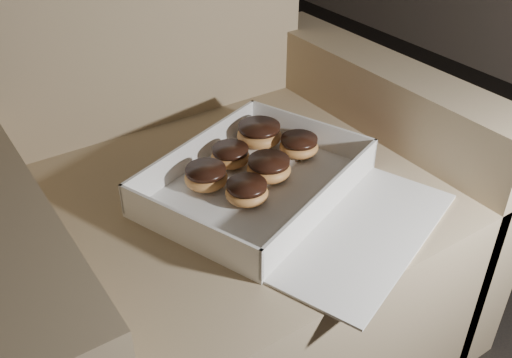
{
  "coord_description": "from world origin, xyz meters",
  "views": [
    {
      "loc": [
        -0.27,
        -0.84,
        1.08
      ],
      "look_at": [
        0.23,
        -0.1,
        0.47
      ],
      "focal_mm": 40.0,
      "sensor_mm": 36.0,
      "label": 1
    }
  ],
  "objects": [
    {
      "name": "donut_f",
      "position": [
        0.27,
        -0.09,
        0.48
      ],
      "size": [
        0.09,
        0.09,
        0.04
      ],
      "color": "#D09248",
      "rests_on": "bakery_box"
    },
    {
      "name": "donut_d",
      "position": [
        0.37,
        -0.05,
        0.48
      ],
      "size": [
        0.08,
        0.08,
        0.04
      ],
      "color": "#D09248",
      "rests_on": "bakery_box"
    },
    {
      "name": "donut_a",
      "position": [
        0.15,
        -0.05,
        0.48
      ],
      "size": [
        0.08,
        0.08,
        0.04
      ],
      "color": "#D09248",
      "rests_on": "bakery_box"
    },
    {
      "name": "donut_b",
      "position": [
        0.19,
        -0.13,
        0.48
      ],
      "size": [
        0.08,
        0.08,
        0.04
      ],
      "color": "#D09248",
      "rests_on": "bakery_box"
    },
    {
      "name": "bakery_box",
      "position": [
        0.25,
        -0.14,
        0.46
      ],
      "size": [
        0.54,
        0.59,
        0.07
      ],
      "rotation": [
        0.0,
        0.0,
        0.37
      ],
      "color": "silver",
      "rests_on": "armchair"
    },
    {
      "name": "crumb_b",
      "position": [
        0.35,
        -0.08,
        0.46
      ],
      "size": [
        0.01,
        0.01,
        0.0
      ],
      "primitive_type": "ellipsoid",
      "color": "black",
      "rests_on": "bakery_box"
    },
    {
      "name": "donut_e",
      "position": [
        0.32,
        0.03,
        0.48
      ],
      "size": [
        0.09,
        0.09,
        0.05
      ],
      "color": "#D09248",
      "rests_on": "bakery_box"
    },
    {
      "name": "crumb_a",
      "position": [
        0.07,
        -0.21,
        0.46
      ],
      "size": [
        0.01,
        0.01,
        0.0
      ],
      "primitive_type": "ellipsoid",
      "color": "black",
      "rests_on": "bakery_box"
    },
    {
      "name": "donut_c",
      "position": [
        0.23,
        -0.01,
        0.48
      ],
      "size": [
        0.08,
        0.08,
        0.04
      ],
      "color": "#D09248",
      "rests_on": "bakery_box"
    },
    {
      "name": "armchair",
      "position": [
        0.2,
        0.01,
        0.31
      ],
      "size": [
        0.96,
        0.81,
        1.0
      ],
      "color": "#8F7B5B",
      "rests_on": "floor"
    },
    {
      "name": "crumb_c",
      "position": [
        0.28,
        -0.2,
        0.46
      ],
      "size": [
        0.01,
        0.01,
        0.0
      ],
      "primitive_type": "ellipsoid",
      "color": "black",
      "rests_on": "bakery_box"
    }
  ]
}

